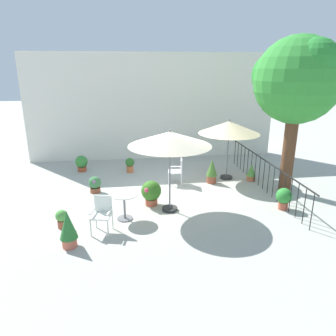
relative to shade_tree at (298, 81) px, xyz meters
name	(u,v)px	position (x,y,z in m)	size (l,w,h in m)	color
ground_plane	(168,194)	(-3.91, 0.20, -3.51)	(60.00, 60.00, 0.00)	#AEADA3
villa_facade	(154,107)	(-3.91, 4.57, -1.27)	(10.65, 0.30, 4.48)	silver
terrace_railing	(264,170)	(-0.70, 0.20, -2.84)	(0.03, 5.98, 1.01)	black
shade_tree	(298,81)	(0.00, 0.00, 0.00)	(2.72, 2.59, 4.82)	brown
patio_umbrella_0	(170,139)	(-4.01, -0.97, -1.44)	(2.26, 2.26, 2.34)	#2D2D2D
patio_umbrella_1	(229,128)	(-1.57, 1.39, -1.64)	(2.15, 2.15, 2.17)	#2D2D2D
cafe_table_0	(124,201)	(-5.29, -1.35, -3.00)	(0.76, 0.76, 0.74)	silver
patio_chair_0	(177,170)	(-3.44, 1.11, -3.01)	(0.54, 0.51, 0.88)	white
patio_chair_1	(102,212)	(-5.83, -1.92, -2.98)	(0.56, 0.55, 0.92)	white
potted_plant_0	(95,184)	(-6.22, 0.68, -3.23)	(0.40, 0.40, 0.54)	brown
potted_plant_1	(284,197)	(-0.77, -1.36, -3.15)	(0.45, 0.45, 0.64)	#AE543E
potted_plant_2	(62,218)	(-6.87, -1.61, -3.25)	(0.30, 0.30, 0.49)	#9E4C37
potted_plant_3	(212,171)	(-2.23, 1.03, -3.06)	(0.38, 0.38, 0.86)	#974C33
potted_plant_4	(251,172)	(-0.76, 1.05, -3.20)	(0.32, 0.32, 0.62)	#BD6540
potted_plant_5	(151,192)	(-4.50, -0.54, -3.10)	(0.59, 0.59, 0.75)	#B35539
potted_plant_6	(82,163)	(-6.90, 2.99, -3.18)	(0.47, 0.47, 0.62)	#A5482A
potted_plant_7	(130,164)	(-5.05, 2.60, -3.20)	(0.34, 0.34, 0.57)	#C66A3C
potted_plant_8	(68,228)	(-6.55, -2.56, -3.03)	(0.40, 0.40, 0.91)	#C4634B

